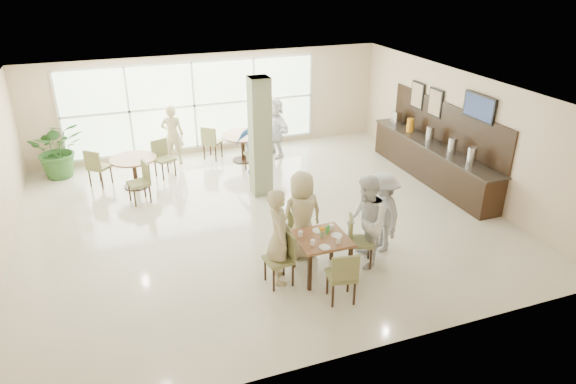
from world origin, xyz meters
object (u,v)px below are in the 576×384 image
object	(u,v)px
teen_standing	(383,212)
adult_a	(254,144)
round_table_right	(243,140)
main_table	(322,242)
teen_left	(279,236)
potted_plant	(58,149)
adult_standing	(173,135)
adult_b	(275,127)
round_table_left	(134,165)
teen_far	(302,215)
buffet_counter	(432,159)
teen_right	(366,222)

from	to	relation	value
teen_standing	adult_a	distance (m)	4.72
round_table_right	adult_a	world-z (taller)	adult_a
main_table	teen_left	xyz separation A→B (m)	(-0.76, 0.09, 0.22)
potted_plant	teen_left	bearing A→B (deg)	-59.62
teen_left	adult_standing	distance (m)	6.30
teen_standing	adult_b	world-z (taller)	adult_b
teen_standing	adult_a	world-z (taller)	teen_standing
round_table_left	teen_left	world-z (taller)	teen_left
teen_far	adult_b	distance (m)	5.38
potted_plant	main_table	bearing A→B (deg)	-55.17
adult_a	adult_standing	bearing A→B (deg)	167.46
main_table	potted_plant	world-z (taller)	potted_plant
round_table_right	adult_standing	size ratio (longest dim) A/B	0.72
teen_standing	adult_standing	distance (m)	6.66
round_table_right	teen_standing	bearing A→B (deg)	-77.49
round_table_left	teen_left	xyz separation A→B (m)	(1.99, -5.01, 0.29)
teen_far	teen_standing	bearing A→B (deg)	162.54
adult_b	buffet_counter	bearing A→B (deg)	29.99
main_table	adult_standing	bearing A→B (deg)	104.26
buffet_counter	round_table_left	bearing A→B (deg)	163.24
teen_far	adult_a	size ratio (longest dim) A/B	1.10
main_table	round_table_left	world-z (taller)	same
teen_right	teen_far	bearing A→B (deg)	-108.91
teen_right	adult_standing	size ratio (longest dim) A/B	1.06
round_table_left	teen_standing	xyz separation A→B (m)	(4.18, -4.69, 0.22)
round_table_left	adult_b	xyz separation A→B (m)	(3.92, 0.87, 0.25)
teen_left	teen_right	distance (m)	1.64
potted_plant	teen_right	xyz separation A→B (m)	(5.36, -6.39, 0.13)
adult_standing	teen_right	bearing A→B (deg)	128.62
round_table_right	teen_left	bearing A→B (deg)	-99.51
buffet_counter	potted_plant	world-z (taller)	buffet_counter
adult_b	adult_standing	distance (m)	2.80
round_table_left	adult_standing	distance (m)	1.70
buffet_counter	teen_right	distance (m)	4.53
buffet_counter	teen_left	distance (m)	5.86
round_table_right	adult_b	xyz separation A→B (m)	(0.96, 0.08, 0.24)
teen_standing	adult_standing	xyz separation A→B (m)	(-3.04, 5.92, 0.03)
main_table	teen_right	distance (m)	0.91
teen_right	adult_a	distance (m)	4.96
teen_right	adult_standing	distance (m)	6.76
potted_plant	adult_b	size ratio (longest dim) A/B	0.89
adult_b	potted_plant	bearing A→B (deg)	-111.29
teen_right	adult_a	bearing A→B (deg)	-156.62
potted_plant	adult_b	world-z (taller)	adult_b
main_table	teen_standing	world-z (taller)	teen_standing
buffet_counter	teen_right	bearing A→B (deg)	-139.83
teen_right	teen_left	bearing A→B (deg)	-75.16
round_table_left	round_table_right	bearing A→B (deg)	14.93
teen_far	adult_b	world-z (taller)	teen_far
buffet_counter	adult_a	distance (m)	4.55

